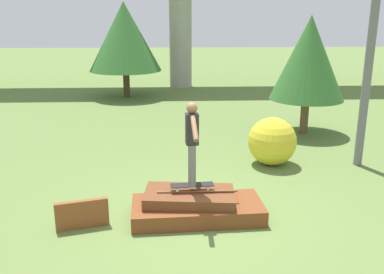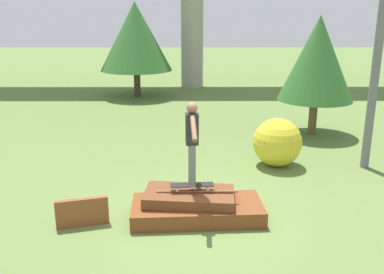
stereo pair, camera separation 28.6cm
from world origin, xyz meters
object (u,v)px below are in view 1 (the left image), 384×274
at_px(skater, 192,138).
at_px(tree_behind_left, 125,37).
at_px(skateboard, 192,185).
at_px(bush_yellow_flowering, 272,141).
at_px(tree_behind_right, 309,58).

distance_m(skater, tree_behind_left, 12.07).
height_order(skateboard, bush_yellow_flowering, bush_yellow_flowering).
distance_m(skateboard, tree_behind_left, 12.18).
relative_size(skater, tree_behind_right, 0.43).
bearing_deg(skater, bush_yellow_flowering, 52.38).
relative_size(skateboard, tree_behind_left, 0.20).
xyz_separation_m(skater, tree_behind_right, (3.75, 5.54, 0.82)).
bearing_deg(tree_behind_right, skateboard, -124.13).
bearing_deg(tree_behind_right, bush_yellow_flowering, -120.44).
relative_size(skater, bush_yellow_flowering, 1.28).
bearing_deg(tree_behind_right, tree_behind_left, 134.51).
bearing_deg(tree_behind_left, bush_yellow_flowering, -63.68).
relative_size(skater, tree_behind_left, 0.37).
relative_size(tree_behind_left, bush_yellow_flowering, 3.46).
height_order(skateboard, tree_behind_right, tree_behind_right).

